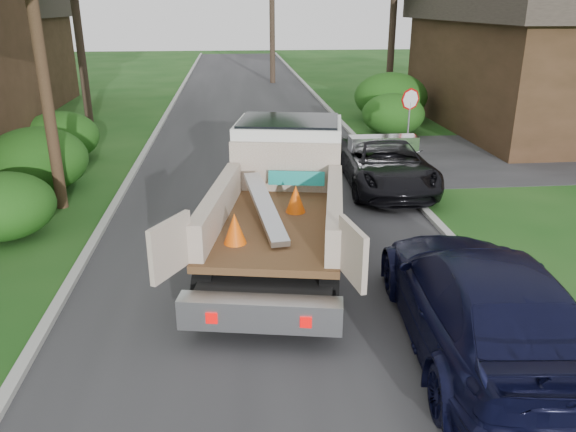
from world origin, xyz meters
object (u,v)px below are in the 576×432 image
(black_pickup, at_px, (385,164))
(stop_sign, at_px, (410,109))
(utility_pole, at_px, (33,2))
(navy_suv, at_px, (481,302))
(house_right, at_px, (554,53))
(flatbed_truck, at_px, (284,183))

(black_pickup, bearing_deg, stop_sign, 64.50)
(stop_sign, height_order, utility_pole, utility_pole)
(stop_sign, bearing_deg, navy_suv, -101.45)
(utility_pole, xyz_separation_m, navy_suv, (8.35, -7.48, -4.34))
(black_pickup, bearing_deg, utility_pole, -171.97)
(house_right, distance_m, navy_suv, 19.50)
(stop_sign, height_order, black_pickup, stop_sign)
(black_pickup, xyz_separation_m, navy_suv, (-0.73, -8.43, 0.12))
(stop_sign, xyz_separation_m, house_right, (7.80, 5.00, 1.38))
(house_right, height_order, flatbed_truck, house_right)
(utility_pole, distance_m, house_right, 20.66)
(stop_sign, bearing_deg, utility_pole, -159.38)
(stop_sign, height_order, house_right, house_right)
(flatbed_truck, xyz_separation_m, navy_suv, (2.63, -4.55, -0.57))
(house_right, bearing_deg, black_pickup, -139.36)
(black_pickup, height_order, navy_suv, navy_suv)
(navy_suv, bearing_deg, utility_pole, -36.79)
(utility_pole, height_order, flatbed_truck, utility_pole)
(utility_pole, bearing_deg, flatbed_truck, -27.10)
(black_pickup, bearing_deg, flatbed_truck, -128.87)
(black_pickup, bearing_deg, house_right, 42.69)
(utility_pole, distance_m, flatbed_truck, 7.44)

